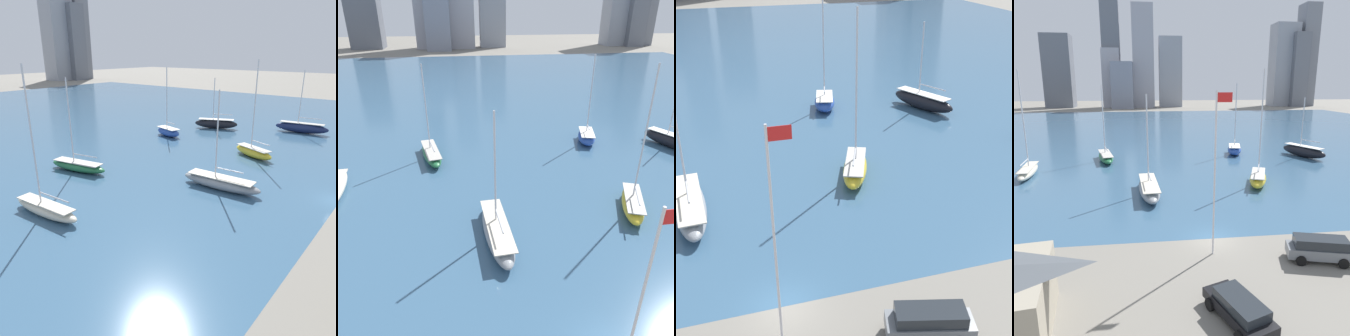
% 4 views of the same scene
% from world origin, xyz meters
% --- Properties ---
extents(ground_plane, '(500.00, 500.00, 0.00)m').
position_xyz_m(ground_plane, '(0.00, 0.00, 0.00)').
color(ground_plane, gray).
extents(harbor_water, '(180.00, 140.00, 0.00)m').
position_xyz_m(harbor_water, '(0.00, 70.00, 0.00)').
color(harbor_water, '#385B7A').
rests_on(harbor_water, ground_plane).
extents(flag_pole, '(1.24, 0.14, 13.01)m').
position_xyz_m(flag_pole, '(-0.50, -2.61, 7.01)').
color(flag_pole, silver).
rests_on(flag_pole, ground_plane).
extents(distant_city_skyline, '(190.45, 25.52, 74.54)m').
position_xyz_m(distant_city_skyline, '(9.73, 171.85, 23.46)').
color(distant_city_skyline, gray).
rests_on(distant_city_skyline, ground_plane).
extents(sailboat_gray, '(3.12, 10.62, 12.28)m').
position_xyz_m(sailboat_gray, '(-5.30, 12.77, 0.88)').
color(sailboat_gray, gray).
rests_on(sailboat_gray, harbor_water).
extents(sailboat_blue, '(4.14, 6.88, 13.55)m').
position_xyz_m(sailboat_blue, '(11.96, 35.09, 0.99)').
color(sailboat_blue, '#284CA8').
rests_on(sailboat_blue, harbor_water).
extents(sailboat_yellow, '(4.87, 8.02, 15.33)m').
position_xyz_m(sailboat_yellow, '(9.68, 15.32, 0.96)').
color(sailboat_yellow, yellow).
rests_on(sailboat_yellow, harbor_water).
extents(sailboat_cream, '(2.83, 9.51, 15.40)m').
position_xyz_m(sailboat_cream, '(-23.10, 23.52, 0.86)').
color(sailboat_cream, beige).
rests_on(sailboat_cream, harbor_water).
extents(sailboat_green, '(4.24, 9.71, 13.17)m').
position_xyz_m(sailboat_green, '(-12.54, 32.20, 0.83)').
color(sailboat_green, '#236B3D').
rests_on(sailboat_green, harbor_water).
extents(sailboat_black, '(5.86, 9.47, 11.06)m').
position_xyz_m(sailboat_black, '(24.26, 31.16, 1.13)').
color(sailboat_black, black).
rests_on(sailboat_black, harbor_water).
extents(parked_suv_gray, '(5.26, 3.07, 1.94)m').
position_xyz_m(parked_suv_gray, '(7.47, -4.72, 1.07)').
color(parked_suv_gray, slate).
rests_on(parked_suv_gray, ground_plane).
extents(parked_wagon_black, '(3.49, 5.30, 1.61)m').
position_xyz_m(parked_wagon_black, '(-0.74, -10.51, 0.89)').
color(parked_wagon_black, black).
rests_on(parked_wagon_black, ground_plane).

